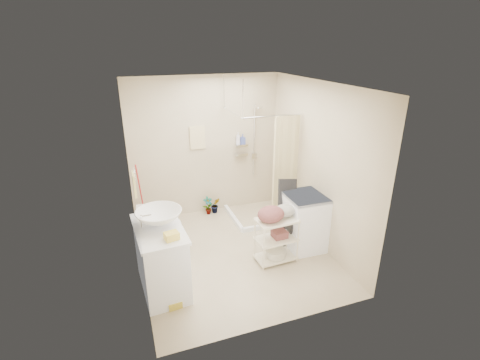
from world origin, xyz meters
The scene contains 23 objects.
floor centered at (0.00, 0.00, 0.00)m, with size 3.20×3.20×0.00m, color #C1B391.
ceiling centered at (0.00, 0.00, 2.60)m, with size 2.80×3.20×0.04m, color silver.
wall_back centered at (0.00, 1.60, 1.30)m, with size 2.80×0.04×2.60m, color beige.
wall_front centered at (0.00, -1.60, 1.30)m, with size 2.80×0.04×2.60m, color beige.
wall_left centered at (-1.40, 0.00, 1.30)m, with size 0.04×3.20×2.60m, color beige.
wall_right centered at (1.40, 0.00, 1.30)m, with size 0.04×3.20×2.60m, color beige.
vanity centered at (-1.16, -0.46, 0.46)m, with size 0.59×1.05×0.92m, color white.
sink centered at (-1.13, -0.38, 1.02)m, with size 0.60×0.60×0.20m, color white.
counter_basket centered at (-1.04, -0.80, 0.97)m, with size 0.17×0.13×0.09m, color #FADC51.
floor_basket centered at (-1.09, -0.90, 0.07)m, with size 0.25×0.19×0.14m, color gold.
toilet centered at (-1.04, 0.62, 0.35)m, with size 0.39×0.69×0.70m, color silver.
mop centered at (-1.29, 1.44, 0.60)m, with size 0.11×0.11×1.19m, color red, non-canonical shape.
potted_plant_a centered at (-0.04, 1.44, 0.18)m, with size 0.19×0.13×0.36m, color brown.
potted_plant_b centered at (0.11, 1.45, 0.16)m, with size 0.17×0.14×0.31m, color brown.
hanging_towel centered at (-0.15, 1.58, 1.50)m, with size 0.28×0.03×0.42m, color beige.
towel_ring centered at (-1.38, -0.20, 1.47)m, with size 0.04×0.22×0.34m, color #F3E890, non-canonical shape.
tp_holder centered at (-1.36, 0.05, 0.72)m, with size 0.08×0.12×0.14m, color white, non-canonical shape.
shower centered at (0.85, 1.05, 1.05)m, with size 1.10×1.10×2.10m, color white, non-canonical shape.
shampoo_bottle_a centered at (0.61, 1.52, 1.43)m, with size 0.09×0.09×0.23m, color silver.
shampoo_bottle_b centered at (0.70, 1.52, 1.41)m, with size 0.08×0.09×0.19m, color #3D4B92.
washing_machine centered at (1.14, -0.19, 0.46)m, with size 0.62×0.64×0.91m, color white.
laundry_rack centered at (0.55, -0.39, 0.42)m, with size 0.61×0.36×0.84m, color #F1E8CA, non-canonical shape.
ironing_board centered at (0.90, -0.01, 0.57)m, with size 0.32×0.09×1.13m, color black, non-canonical shape.
Camera 1 is at (-1.48, -4.46, 3.12)m, focal length 26.00 mm.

